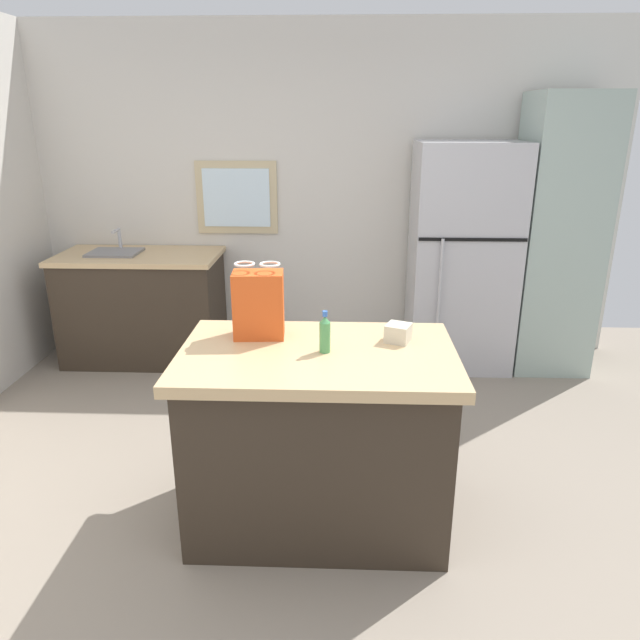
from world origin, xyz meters
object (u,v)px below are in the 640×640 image
tall_cabinet (557,237)px  bottle (325,334)px  small_box (398,333)px  shopping_bag (259,304)px  refrigerator (462,258)px  kitchen_island (318,437)px

tall_cabinet → bottle: bearing=-130.0°
tall_cabinet → small_box: (-1.40, -1.94, -0.10)m
tall_cabinet → shopping_bag: 2.82m
refrigerator → kitchen_island: bearing=-117.1°
kitchen_island → shopping_bag: size_ratio=3.47×
refrigerator → tall_cabinet: tall_cabinet is taller
kitchen_island → small_box: (0.39, 0.14, 0.50)m
refrigerator → shopping_bag: 2.35m
shopping_bag → small_box: size_ratio=3.37×
shopping_bag → bottle: 0.39m
tall_cabinet → kitchen_island: bearing=-130.7°
shopping_bag → bottle: size_ratio=1.87×
tall_cabinet → small_box: tall_cabinet is taller
tall_cabinet → shopping_bag: tall_cabinet is taller
shopping_bag → bottle: (0.33, -0.19, -0.08)m
refrigerator → bottle: refrigerator is taller
refrigerator → tall_cabinet: (0.72, 0.00, 0.18)m
kitchen_island → refrigerator: refrigerator is taller
small_box → bottle: 0.39m
small_box → bottle: bearing=-157.3°
small_box → bottle: (-0.35, -0.15, 0.04)m
kitchen_island → tall_cabinet: size_ratio=0.61×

